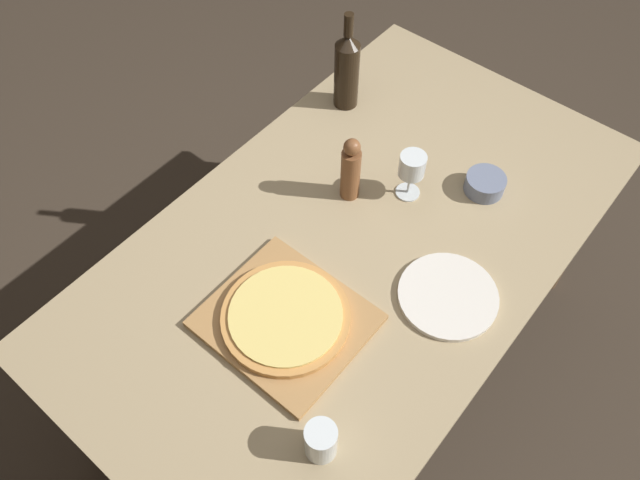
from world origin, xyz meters
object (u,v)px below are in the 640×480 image
Objects in this scene: pizza at (286,316)px; small_bowl at (485,184)px; wine_bottle at (347,69)px; wine_glass at (412,167)px; pepper_mill at (351,170)px.

small_bowl reaches higher than pizza.
wine_bottle is 2.17× the size of wine_glass.
small_bowl is at bearing 42.74° from wine_glass.
pizza is at bearing -102.52° from small_bowl.
wine_bottle reaches higher than small_bowl.
small_bowl is at bearing 77.48° from pizza.
pepper_mill reaches higher than wine_glass.
pizza is at bearing -62.04° from wine_bottle.
pizza is 0.53m from wine_glass.
wine_bottle is at bearing 117.96° from pizza.
pepper_mill reaches higher than small_bowl.
wine_glass is 1.31× the size of small_bowl.
wine_bottle is 2.85× the size of small_bowl.
wine_bottle is 0.40m from wine_glass.
wine_bottle reaches higher than pepper_mill.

